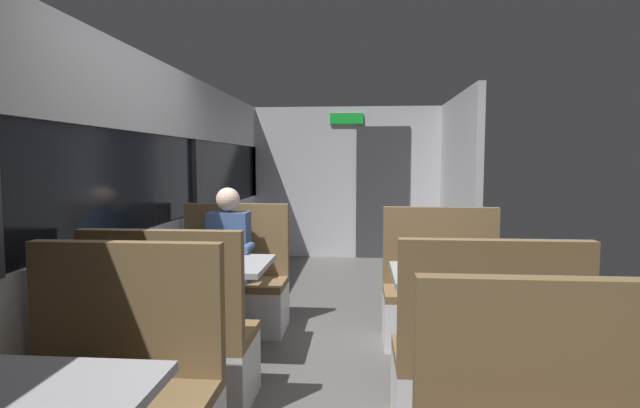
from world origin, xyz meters
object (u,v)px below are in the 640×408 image
Objects in this scene: seated_passenger at (230,271)px; bench_rear_aisle_facing_entry at (442,303)px; bench_mid_window_facing_end at (174,352)px; bench_rear_aisle_facing_end at (483,377)px; bench_mid_window_facing_entry at (233,292)px; dining_table_rear_aisle at (460,287)px; dining_table_mid_window at (208,276)px.

bench_rear_aisle_facing_entry is at bearing -4.08° from seated_passenger.
bench_mid_window_facing_end is 1.00× the size of bench_rear_aisle_facing_end.
bench_mid_window_facing_end is 1.00× the size of bench_mid_window_facing_entry.
seated_passenger is (-1.79, 0.83, -0.10)m from dining_table_rear_aisle.
bench_mid_window_facing_entry is at bearing 90.00° from dining_table_mid_window.
bench_rear_aisle_facing_end is (1.79, -0.90, -0.31)m from dining_table_mid_window.
bench_mid_window_facing_end and bench_mid_window_facing_entry have the same top height.
dining_table_rear_aisle is (1.79, -0.90, 0.31)m from bench_mid_window_facing_entry.
bench_mid_window_facing_end is at bearing -90.00° from dining_table_mid_window.
dining_table_rear_aisle is at bearing -6.38° from dining_table_mid_window.
bench_mid_window_facing_entry and bench_rear_aisle_facing_entry have the same top height.
seated_passenger is (-1.79, 1.53, 0.21)m from bench_rear_aisle_facing_end.
dining_table_mid_window is 0.82× the size of bench_rear_aisle_facing_end.
bench_rear_aisle_facing_end is 1.00× the size of bench_rear_aisle_facing_entry.
bench_mid_window_facing_entry is at bearing 138.23° from bench_rear_aisle_facing_end.
bench_rear_aisle_facing_end is 2.36m from seated_passenger.
dining_table_mid_window is at bearing -90.00° from seated_passenger.
dining_table_rear_aisle is at bearing -26.68° from bench_mid_window_facing_entry.
bench_mid_window_facing_entry and bench_rear_aisle_facing_end have the same top height.
seated_passenger is (0.00, 0.63, -0.10)m from dining_table_mid_window.
bench_mid_window_facing_entry is 1.80m from bench_rear_aisle_facing_entry.
dining_table_mid_window is at bearing 153.32° from bench_rear_aisle_facing_end.
dining_table_rear_aisle is 0.82× the size of bench_rear_aisle_facing_end.
bench_mid_window_facing_end and bench_rear_aisle_facing_end have the same top height.
seated_passenger reaches higher than bench_mid_window_facing_entry.
bench_mid_window_facing_entry is 1.22× the size of dining_table_rear_aisle.
dining_table_rear_aisle is 1.97m from seated_passenger.
bench_mid_window_facing_end is at bearing -164.41° from dining_table_rear_aisle.
dining_table_mid_window is 0.82× the size of bench_rear_aisle_facing_entry.
bench_rear_aisle_facing_entry is (1.79, 1.20, 0.00)m from bench_mid_window_facing_end.
bench_mid_window_facing_end reaches higher than dining_table_rear_aisle.
seated_passenger is (0.00, 1.33, 0.21)m from bench_mid_window_facing_end.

